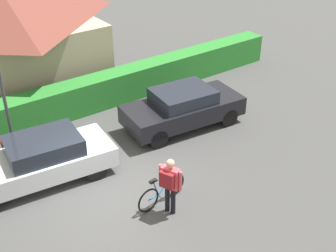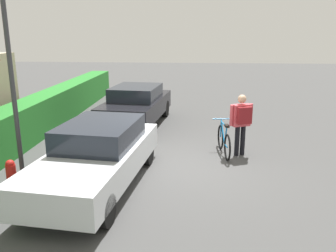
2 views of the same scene
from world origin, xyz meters
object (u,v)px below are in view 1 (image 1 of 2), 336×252
object	(u,v)px
person_rider	(170,182)
parked_car_far	(183,107)
parked_car_near	(37,160)
bicycle	(162,191)

from	to	relation	value
person_rider	parked_car_far	bearing A→B (deg)	47.60
parked_car_near	parked_car_far	bearing A→B (deg)	0.09
bicycle	parked_car_far	bearing A→B (deg)	44.19
parked_car_far	person_rider	size ratio (longest dim) A/B	2.56
parked_car_near	bicycle	world-z (taller)	parked_car_near
parked_car_near	person_rider	bearing A→B (deg)	-56.47
parked_car_near	bicycle	distance (m)	3.74
parked_car_far	bicycle	bearing A→B (deg)	-135.81
parked_car_far	bicycle	world-z (taller)	parked_car_far
parked_car_near	bicycle	size ratio (longest dim) A/B	2.79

